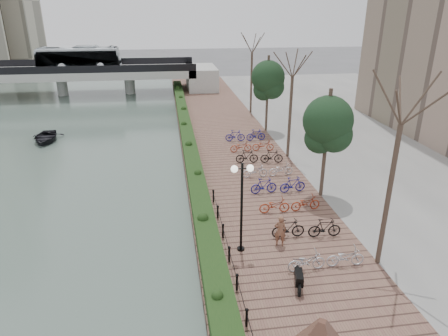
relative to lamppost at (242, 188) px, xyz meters
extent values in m
plane|color=#59595B|center=(-2.09, -3.84, -3.70)|extent=(220.00, 220.00, 0.00)
cube|color=#4C6056|center=(-17.09, 21.16, -3.69)|extent=(30.00, 130.00, 0.02)
cube|color=brown|center=(1.91, 13.66, -3.45)|extent=(8.00, 75.00, 0.50)
cube|color=gray|center=(17.91, 13.66, -3.45)|extent=(24.00, 75.00, 0.50)
cube|color=#163412|center=(-1.49, 16.16, -2.90)|extent=(1.10, 56.00, 0.60)
cylinder|color=black|center=(-0.69, -4.84, -2.85)|extent=(0.10, 0.10, 0.70)
cylinder|color=black|center=(-0.69, -2.84, -2.85)|extent=(0.10, 0.10, 0.70)
cylinder|color=black|center=(-0.69, -0.84, -2.85)|extent=(0.10, 0.10, 0.70)
cylinder|color=black|center=(-0.69, 1.16, -2.85)|extent=(0.10, 0.10, 0.70)
cylinder|color=black|center=(-0.69, 3.16, -2.85)|extent=(0.10, 0.10, 0.70)
cylinder|color=black|center=(-0.69, 5.16, -2.85)|extent=(0.10, 0.10, 0.70)
cylinder|color=black|center=(0.00, 0.00, -1.01)|extent=(0.12, 0.12, 4.39)
cylinder|color=black|center=(0.00, 0.00, 0.94)|extent=(0.70, 0.06, 0.06)
sphere|color=white|center=(-0.35, 0.00, 0.94)|extent=(0.32, 0.32, 0.32)
sphere|color=white|center=(0.35, 0.00, 0.94)|extent=(0.32, 0.32, 0.32)
imported|color=brown|center=(1.91, 0.13, -2.42)|extent=(0.65, 0.51, 1.56)
imported|color=silver|center=(2.51, -1.95, -2.75)|extent=(0.60, 1.71, 0.90)
imported|color=black|center=(2.51, 0.65, -2.70)|extent=(0.47, 1.66, 1.00)
imported|color=#982F16|center=(2.51, 3.25, -2.75)|extent=(0.60, 1.71, 0.90)
imported|color=navy|center=(2.51, 5.85, -2.70)|extent=(0.47, 1.66, 1.00)
imported|color=silver|center=(2.51, 8.45, -2.75)|extent=(0.60, 1.71, 0.90)
imported|color=black|center=(2.51, 11.05, -2.70)|extent=(0.47, 1.66, 1.00)
imported|color=#982F16|center=(2.51, 13.65, -2.75)|extent=(0.60, 1.72, 0.90)
imported|color=navy|center=(2.51, 16.25, -2.70)|extent=(0.47, 1.66, 1.00)
imported|color=silver|center=(4.31, -1.95, -2.75)|extent=(0.60, 1.71, 0.90)
imported|color=black|center=(4.31, 0.65, -2.70)|extent=(0.47, 1.66, 1.00)
imported|color=#982F16|center=(4.31, 3.25, -2.75)|extent=(0.60, 1.71, 0.90)
imported|color=navy|center=(4.31, 5.85, -2.70)|extent=(0.47, 1.66, 1.00)
imported|color=silver|center=(4.31, 8.45, -2.75)|extent=(0.60, 1.71, 0.90)
imported|color=black|center=(4.31, 11.05, -2.70)|extent=(0.47, 1.66, 1.00)
imported|color=#982F16|center=(4.31, 13.65, -2.75)|extent=(0.60, 1.72, 0.90)
imported|color=navy|center=(4.31, 16.25, -2.70)|extent=(0.47, 1.66, 1.00)
cube|color=#AEADA8|center=(-17.09, 41.16, -0.70)|extent=(36.00, 8.00, 1.00)
cube|color=black|center=(-17.09, 37.26, 0.25)|extent=(36.00, 0.15, 0.90)
cube|color=black|center=(-17.09, 45.06, 0.25)|extent=(36.00, 0.15, 0.90)
cylinder|color=#AEADA8|center=(-17.09, 41.16, -2.45)|extent=(1.40, 1.40, 2.50)
cylinder|color=#AEADA8|center=(-8.09, 41.16, -2.45)|extent=(1.40, 1.40, 2.50)
imported|color=white|center=(-14.40, 41.16, 1.30)|extent=(2.52, 10.77, 3.00)
imported|color=black|center=(-14.01, 20.14, -3.28)|extent=(2.97, 4.01, 0.80)
cube|color=#B8B09A|center=(-35.09, 76.16, 8.80)|extent=(12.00, 12.00, 24.00)
camera|label=1|loc=(-3.08, -15.78, 7.41)|focal=32.00mm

